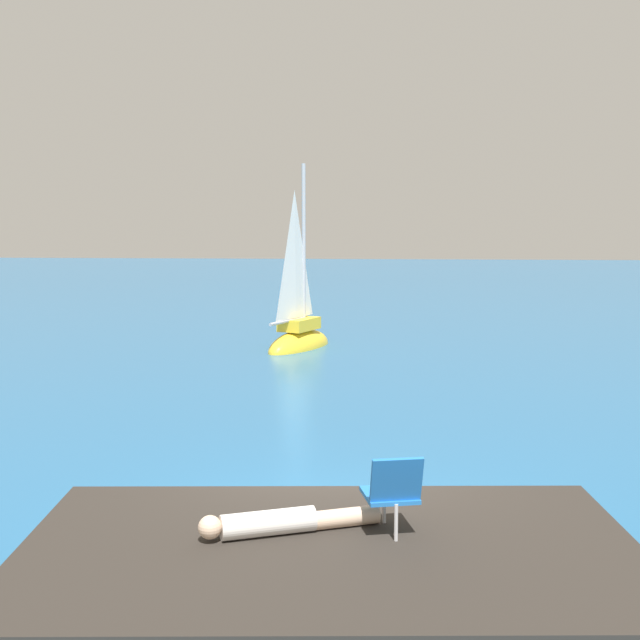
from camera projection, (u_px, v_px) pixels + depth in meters
The scene contains 7 objects.
ground_plane at pixel (331, 529), 10.54m from camera, with size 160.00×160.00×0.00m, color #236093.
shore_ledge at pixel (330, 595), 7.59m from camera, with size 5.68×3.37×0.97m, color #2D2823.
boulder_seaward at pixel (445, 574), 9.18m from camera, with size 0.89×0.71×0.49m, color #2B241F.
boulder_inland at pixel (215, 571), 9.28m from camera, with size 0.74×0.59×0.40m, color #2B281F.
sailboat_near at pixel (299, 337), 25.78m from camera, with size 2.30×3.48×6.28m.
person_sunbather at pixel (282, 522), 7.78m from camera, with size 1.67×0.82×0.25m.
beach_chair at pixel (393, 490), 7.72m from camera, with size 0.61×0.69×0.80m.
Camera 1 is at (0.76, -10.12, 3.88)m, focal length 46.35 mm.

